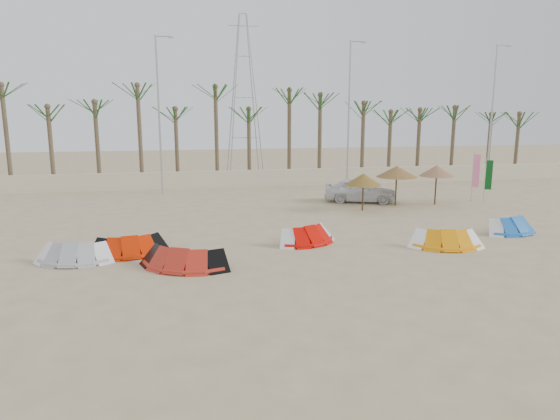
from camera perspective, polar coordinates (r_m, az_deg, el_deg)
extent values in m
plane|color=tan|center=(18.30, 3.58, -7.66)|extent=(120.00, 120.00, 0.00)
cube|color=beige|center=(39.34, -4.41, 3.60)|extent=(60.00, 0.30, 1.30)
cylinder|color=brown|center=(41.46, -24.46, 6.63)|extent=(0.32, 0.32, 6.50)
ellipsoid|color=#194719|center=(41.37, -24.84, 11.11)|extent=(4.00, 4.00, 2.40)
cylinder|color=brown|center=(40.33, -10.42, 7.35)|extent=(0.32, 0.32, 6.50)
ellipsoid|color=#194719|center=(40.24, -10.59, 11.97)|extent=(4.00, 4.00, 2.40)
cylinder|color=brown|center=(41.64, 3.59, 7.64)|extent=(0.32, 0.32, 6.50)
ellipsoid|color=#194719|center=(41.55, 3.65, 12.12)|extent=(4.00, 4.00, 2.40)
cylinder|color=brown|center=(45.18, 16.08, 7.52)|extent=(0.32, 0.32, 6.50)
ellipsoid|color=#194719|center=(45.10, 16.31, 11.63)|extent=(4.00, 4.00, 2.40)
cylinder|color=brown|center=(49.31, 24.47, 7.23)|extent=(0.32, 0.32, 6.50)
ellipsoid|color=#194719|center=(49.23, 24.79, 11.00)|extent=(4.00, 4.00, 2.40)
cylinder|color=#A5A8AD|center=(36.77, -13.65, 10.36)|extent=(0.14, 0.14, 11.00)
cylinder|color=#A5A8AD|center=(37.08, -13.25, 18.76)|extent=(1.00, 0.08, 0.08)
cube|color=#A5A8AD|center=(37.06, -12.43, 18.72)|extent=(0.35, 0.14, 0.10)
cylinder|color=#A5A8AD|center=(38.77, 7.86, 10.61)|extent=(0.14, 0.14, 11.00)
cylinder|color=#A5A8AD|center=(39.24, 8.82, 18.50)|extent=(1.00, 0.08, 0.08)
cube|color=#A5A8AD|center=(39.40, 9.54, 18.37)|extent=(0.35, 0.14, 0.10)
cylinder|color=#A5A8AD|center=(44.09, 23.04, 9.91)|extent=(0.14, 0.14, 11.00)
cylinder|color=#A5A8AD|center=(44.64, 24.16, 16.79)|extent=(1.00, 0.08, 0.08)
cube|color=#A5A8AD|center=(44.91, 24.70, 16.65)|extent=(0.35, 0.14, 0.10)
cylinder|color=#9E9FA3|center=(21.46, -22.51, -5.36)|extent=(2.65, 0.66, 0.20)
cube|color=white|center=(21.80, -25.57, -4.96)|extent=(0.78, 1.19, 0.40)
cube|color=white|center=(21.30, -19.33, -4.83)|extent=(0.78, 1.19, 0.40)
cylinder|color=red|center=(21.80, -16.75, -4.72)|extent=(2.82, 0.72, 0.20)
cube|color=black|center=(22.03, -20.04, -4.36)|extent=(0.79, 1.19, 0.40)
cube|color=black|center=(21.75, -13.40, -4.16)|extent=(0.79, 1.19, 0.40)
cylinder|color=#B32416|center=(19.59, -10.95, -6.25)|extent=(3.00, 1.64, 0.20)
cube|color=black|center=(19.71, -15.25, -5.89)|extent=(1.03, 1.25, 0.40)
cube|color=black|center=(19.68, -6.68, -5.57)|extent=(1.03, 1.25, 0.40)
cylinder|color=#CE0901|center=(22.68, 3.25, -3.62)|extent=(2.44, 1.28, 0.20)
cube|color=silver|center=(22.48, 0.30, -3.34)|extent=(1.01, 1.25, 0.40)
cube|color=silver|center=(23.04, 6.02, -3.04)|extent=(1.01, 1.25, 0.40)
cylinder|color=orange|center=(23.16, 18.47, -3.88)|extent=(2.76, 0.86, 0.20)
cube|color=white|center=(22.63, 15.58, -3.67)|extent=(0.85, 1.21, 0.40)
cube|color=white|center=(23.84, 21.01, -3.26)|extent=(0.85, 1.21, 0.40)
cylinder|color=blue|center=(27.08, 25.03, -2.21)|extent=(2.58, 0.96, 0.20)
cube|color=silver|center=(26.45, 22.84, -1.99)|extent=(0.89, 1.23, 0.40)
cube|color=silver|center=(27.83, 26.92, -1.71)|extent=(0.89, 1.23, 0.40)
cylinder|color=#4C331E|center=(30.25, 9.45, 1.94)|extent=(0.10, 0.10, 2.15)
cone|color=olive|center=(30.13, 9.51, 3.49)|extent=(2.19, 2.19, 0.70)
cylinder|color=#4C331E|center=(32.35, 13.13, 2.64)|extent=(0.10, 0.10, 2.41)
cone|color=olive|center=(32.23, 13.20, 4.31)|extent=(2.57, 2.57, 0.70)
cylinder|color=#4C331E|center=(33.30, 17.38, 2.67)|extent=(0.10, 0.10, 2.43)
cone|color=#A3734D|center=(33.18, 17.48, 4.32)|extent=(2.19, 2.19, 0.70)
cylinder|color=#A5A8AD|center=(35.02, 21.14, 3.55)|extent=(0.04, 0.04, 3.29)
cube|color=pink|center=(35.09, 21.49, 4.19)|extent=(0.41, 0.12, 2.14)
cylinder|color=#A5A8AD|center=(35.02, 22.38, 3.16)|extent=(0.04, 0.04, 2.93)
cube|color=#094815|center=(35.10, 22.72, 3.73)|extent=(0.41, 0.15, 1.91)
imported|color=silver|center=(33.12, 9.15, 2.25)|extent=(4.96, 3.41, 1.57)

